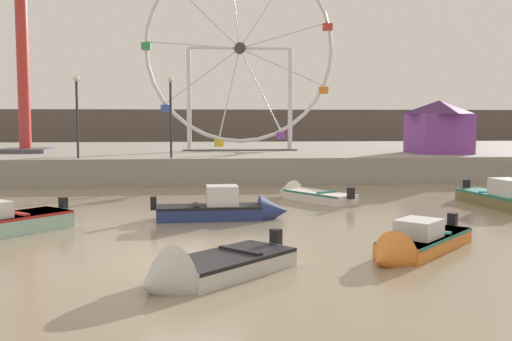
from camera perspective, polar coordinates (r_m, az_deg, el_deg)
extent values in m
plane|color=gray|center=(14.28, -6.18, -8.56)|extent=(240.00, 240.00, 0.00)
cube|color=gray|center=(40.97, -5.58, 1.23)|extent=(110.00, 22.93, 1.38)
cube|color=#564C47|center=(63.14, -5.47, 3.89)|extent=(140.00, 3.00, 4.40)
cube|color=navy|center=(19.76, -4.56, -4.08)|extent=(3.50, 1.27, 0.47)
cube|color=black|center=(19.74, -4.56, -3.52)|extent=(3.47, 1.29, 0.08)
cone|color=navy|center=(19.99, 1.73, -3.96)|extent=(0.99, 1.12, 1.09)
cube|color=black|center=(19.71, -9.90, -3.15)|extent=(0.21, 0.25, 0.44)
cube|color=silver|center=(19.71, -3.31, -2.43)|extent=(1.07, 0.95, 0.66)
cube|color=black|center=(19.71, -5.82, -3.34)|extent=(0.19, 0.98, 0.06)
cube|color=olive|center=(24.43, 22.49, -2.69)|extent=(1.69, 4.35, 0.49)
cube|color=#237566|center=(24.40, 22.51, -2.21)|extent=(1.70, 4.31, 0.08)
cube|color=black|center=(26.22, 19.73, -1.32)|extent=(0.26, 0.23, 0.44)
cube|color=silver|center=(23.94, 23.26, -1.51)|extent=(1.08, 1.38, 0.64)
cube|color=#237566|center=(24.83, 21.81, -1.91)|extent=(0.99, 0.28, 0.06)
cube|color=silver|center=(12.92, -2.70, -9.05)|extent=(3.19, 3.14, 0.41)
cube|color=black|center=(12.88, -2.70, -8.33)|extent=(3.18, 3.13, 0.08)
cone|color=silver|center=(11.64, -9.43, -10.68)|extent=(1.53, 1.54, 1.33)
cube|color=black|center=(14.05, 1.94, -6.58)|extent=(0.31, 0.31, 0.44)
cube|color=black|center=(13.13, -1.54, -7.75)|extent=(0.94, 0.97, 0.06)
cube|color=orange|center=(15.81, 16.11, -6.69)|extent=(3.28, 3.33, 0.39)
cube|color=#237566|center=(15.78, 16.12, -6.14)|extent=(3.27, 3.32, 0.08)
cone|color=orange|center=(13.83, 12.51, -8.27)|extent=(1.46, 1.46, 1.10)
cube|color=black|center=(17.46, 18.50, -4.65)|extent=(0.31, 0.31, 0.44)
cube|color=silver|center=(15.34, 15.51, -5.43)|extent=(1.40, 1.40, 0.46)
cube|color=#237566|center=(16.17, 16.74, -5.64)|extent=(0.82, 0.80, 0.06)
cube|color=#93BCAD|center=(18.69, -23.48, -4.89)|extent=(3.75, 3.93, 0.53)
cube|color=#B2231E|center=(18.66, -23.51, -4.21)|extent=(3.74, 3.91, 0.08)
cube|color=black|center=(19.74, -18.18, -3.12)|extent=(0.31, 0.31, 0.44)
cube|color=#B2231E|center=(18.89, -22.19, -3.84)|extent=(1.00, 0.93, 0.06)
cube|color=silver|center=(24.06, 6.16, -2.55)|extent=(2.72, 3.34, 0.41)
cube|color=#237566|center=(24.04, 6.16, -2.16)|extent=(2.72, 3.32, 0.08)
cone|color=silver|center=(25.54, 2.96, -2.09)|extent=(1.40, 1.34, 1.09)
cube|color=black|center=(22.84, 9.18, -2.19)|extent=(0.31, 0.30, 0.44)
cube|color=#237566|center=(23.74, 6.85, -2.09)|extent=(0.91, 0.67, 0.06)
torus|color=silver|center=(37.55, -1.58, 11.76)|extent=(11.85, 0.24, 11.85)
cylinder|color=#38383D|center=(37.55, -1.58, 11.76)|extent=(0.70, 0.50, 0.70)
cylinder|color=silver|center=(37.77, -4.90, 14.76)|extent=(4.28, 0.08, 4.04)
cylinder|color=silver|center=(37.50, -6.10, 12.00)|extent=(5.80, 0.08, 0.42)
cube|color=#33934C|center=(37.64, -10.61, 11.75)|extent=(0.56, 0.48, 0.44)
cylinder|color=silver|center=(37.31, -5.19, 9.11)|extent=(4.71, 0.08, 3.53)
cube|color=#3356B7|center=(37.29, -8.77, 5.98)|extent=(0.56, 0.48, 0.44)
cylinder|color=silver|center=(37.28, -2.60, 7.45)|extent=(1.42, 0.08, 5.67)
cube|color=yellow|center=(37.25, -3.62, 2.67)|extent=(0.56, 0.48, 0.44)
cylinder|color=silver|center=(37.44, 0.44, 7.80)|extent=(2.68, 0.08, 5.23)
cube|color=purple|center=(37.56, 2.42, 3.40)|extent=(0.56, 0.48, 0.44)
cylinder|color=silver|center=(37.70, 2.53, 9.97)|extent=(5.36, 0.08, 2.37)
cube|color=orange|center=(38.05, 6.54, 7.74)|extent=(0.56, 0.48, 0.44)
cylinder|color=silver|center=(37.94, 2.72, 12.95)|extent=(5.59, 0.08, 1.74)
cube|color=red|center=(38.50, 6.95, 13.64)|extent=(0.56, 0.48, 0.44)
cylinder|color=silver|center=(38.05, 0.90, 15.37)|extent=(3.26, 0.08, 4.90)
cylinder|color=silver|center=(37.98, -2.12, 16.09)|extent=(0.75, 0.08, 5.78)
cylinder|color=silver|center=(37.24, -6.51, 6.84)|extent=(0.28, 0.28, 6.41)
cylinder|color=silver|center=(37.65, 3.32, 6.84)|extent=(0.28, 0.28, 6.41)
cylinder|color=silver|center=(37.55, -1.58, 11.76)|extent=(6.39, 0.18, 0.18)
cube|color=#4C4C51|center=(37.33, -1.56, 2.01)|extent=(7.19, 1.20, 0.08)
cylinder|color=#BC332D|center=(37.87, -21.71, 11.07)|extent=(0.70, 0.70, 12.44)
cube|color=#4C4C51|center=(37.67, -21.42, 1.82)|extent=(2.80, 2.80, 0.24)
cube|color=purple|center=(36.01, 17.27, 3.44)|extent=(3.10, 3.34, 2.29)
pyramid|color=#462156|center=(36.01, 17.33, 5.87)|extent=(3.41, 3.67, 0.80)
cylinder|color=#2D2D33|center=(31.13, -16.94, 4.71)|extent=(0.12, 0.12, 3.87)
sphere|color=#F2EACC|center=(31.20, -17.03, 8.52)|extent=(0.32, 0.32, 0.32)
cylinder|color=#2D2D33|center=(30.24, -8.26, 4.84)|extent=(0.12, 0.12, 3.84)
sphere|color=#F2EACC|center=(30.31, -8.31, 8.74)|extent=(0.32, 0.32, 0.32)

